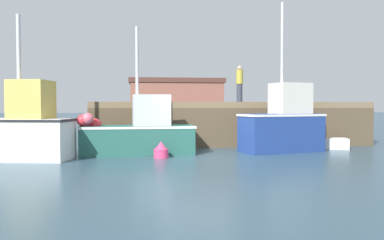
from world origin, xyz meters
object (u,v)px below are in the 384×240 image
(rowboat, at_px, (323,143))
(dockworker, at_px, (240,84))
(fishing_boat_near_left, at_px, (22,130))
(fishing_boat_near_right, at_px, (139,132))
(fishing_boat_mid, at_px, (283,124))
(mooring_buoy_foreground, at_px, (161,151))

(rowboat, xyz_separation_m, dockworker, (-2.34, 4.51, 2.61))
(fishing_boat_near_left, bearing_deg, fishing_boat_near_right, 16.14)
(fishing_boat_near_left, relative_size, fishing_boat_mid, 0.83)
(fishing_boat_near_left, height_order, mooring_buoy_foreground, fishing_boat_near_left)
(fishing_boat_near_right, height_order, rowboat, fishing_boat_near_right)
(fishing_boat_near_right, xyz_separation_m, mooring_buoy_foreground, (0.74, -1.15, -0.55))
(fishing_boat_near_left, bearing_deg, fishing_boat_mid, 7.41)
(fishing_boat_near_left, height_order, fishing_boat_near_right, fishing_boat_near_left)
(fishing_boat_near_left, distance_m, rowboat, 11.22)
(fishing_boat_near_right, distance_m, dockworker, 7.63)
(fishing_boat_near_right, bearing_deg, rowboat, 6.85)
(fishing_boat_near_left, relative_size, rowboat, 2.37)
(fishing_boat_near_right, relative_size, mooring_buoy_foreground, 8.29)
(fishing_boat_near_left, xyz_separation_m, rowboat, (11.03, 1.95, -0.75))
(dockworker, xyz_separation_m, mooring_buoy_foreground, (-4.26, -6.55, -2.58))
(rowboat, height_order, mooring_buoy_foreground, mooring_buoy_foreground)
(fishing_boat_mid, height_order, dockworker, fishing_boat_mid)
(fishing_boat_mid, relative_size, mooring_buoy_foreground, 10.17)
(fishing_boat_near_left, xyz_separation_m, mooring_buoy_foreground, (4.42, -0.08, -0.73))
(fishing_boat_near_left, bearing_deg, rowboat, 10.02)
(fishing_boat_near_left, bearing_deg, mooring_buoy_foreground, -1.08)
(fishing_boat_near_left, bearing_deg, dockworker, 36.66)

